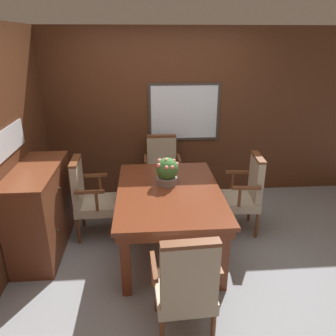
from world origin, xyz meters
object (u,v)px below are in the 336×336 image
(dining_table, at_px, (169,198))
(chair_head_near, at_px, (186,285))
(sideboard_cabinet, at_px, (41,210))
(chair_head_far, at_px, (162,168))
(chair_left_far, at_px, (89,196))
(chair_right_far, at_px, (245,192))
(potted_plant, at_px, (167,171))

(dining_table, bearing_deg, chair_head_near, -88.61)
(dining_table, distance_m, sideboard_cabinet, 1.44)
(dining_table, distance_m, chair_head_far, 1.21)
(chair_left_far, height_order, sideboard_cabinet, sideboard_cabinet)
(sideboard_cabinet, bearing_deg, chair_head_near, -42.42)
(dining_table, distance_m, chair_left_far, 1.01)
(dining_table, height_order, chair_left_far, chair_left_far)
(chair_head_far, bearing_deg, chair_right_far, -41.93)
(chair_right_far, relative_size, chair_head_far, 1.00)
(chair_left_far, xyz_separation_m, sideboard_cabinet, (-0.49, -0.27, -0.02))
(chair_right_far, relative_size, potted_plant, 3.08)
(chair_left_far, xyz_separation_m, chair_head_far, (0.93, 0.83, 0.00))
(chair_left_far, bearing_deg, potted_plant, -104.77)
(dining_table, distance_m, chair_right_far, 1.03)
(chair_right_far, relative_size, chair_head_near, 1.00)
(sideboard_cabinet, bearing_deg, chair_left_far, 28.97)
(chair_right_far, distance_m, chair_head_far, 1.30)
(potted_plant, bearing_deg, sideboard_cabinet, -177.49)
(chair_right_far, xyz_separation_m, sideboard_cabinet, (-2.39, -0.24, -0.02))
(chair_head_near, xyz_separation_m, chair_head_far, (-0.03, 2.43, 0.00))
(potted_plant, bearing_deg, chair_right_far, 10.20)
(chair_head_far, distance_m, potted_plant, 1.11)
(dining_table, xyz_separation_m, sideboard_cabinet, (-1.43, 0.10, -0.15))
(dining_table, xyz_separation_m, chair_head_near, (0.03, -1.23, -0.13))
(chair_left_far, relative_size, chair_head_far, 1.00)
(chair_right_far, xyz_separation_m, chair_head_near, (-0.94, -1.57, 0.00))
(dining_table, xyz_separation_m, potted_plant, (-0.01, 0.16, 0.25))
(chair_right_far, height_order, chair_head_far, same)
(chair_head_far, relative_size, sideboard_cabinet, 0.85)
(chair_head_far, bearing_deg, chair_left_far, -138.64)
(potted_plant, height_order, sideboard_cabinet, potted_plant)
(chair_head_near, bearing_deg, chair_right_far, -123.77)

